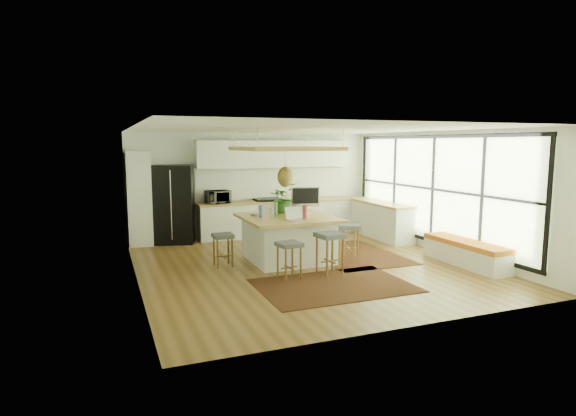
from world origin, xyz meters
name	(u,v)px	position (x,y,z in m)	size (l,w,h in m)	color
floor	(306,265)	(0.00, 0.00, 0.00)	(7.00, 7.00, 0.00)	brown
ceiling	(307,129)	(0.00, 0.00, 2.70)	(7.00, 7.00, 0.00)	white
wall_back	(253,184)	(0.00, 3.50, 1.35)	(6.50, 6.50, 0.00)	white
wall_front	(416,227)	(0.00, -3.50, 1.35)	(6.50, 6.50, 0.00)	white
wall_left	(134,206)	(-3.25, 0.00, 1.35)	(7.00, 7.00, 0.00)	white
wall_right	(440,192)	(3.25, 0.00, 1.35)	(7.00, 7.00, 0.00)	white
window_wall	(439,190)	(3.22, 0.00, 1.40)	(0.10, 6.20, 2.60)	black
pantry	(139,199)	(-2.95, 3.18, 1.12)	(0.55, 0.60, 2.25)	white
back_counter_base	(277,219)	(0.55, 3.18, 0.44)	(4.20, 0.60, 0.88)	white
back_counter_top	(277,201)	(0.55, 3.18, 0.90)	(4.24, 0.64, 0.05)	#AB863C
backsplash	(273,184)	(0.55, 3.48, 1.35)	(4.20, 0.02, 0.80)	white
upper_cabinets	(275,154)	(0.55, 3.32, 2.15)	(4.20, 0.34, 0.70)	white
range	(268,217)	(0.30, 3.18, 0.50)	(0.76, 0.62, 1.00)	#A5A5AA
right_counter_base	(378,220)	(2.93, 2.00, 0.44)	(0.60, 2.50, 0.88)	white
right_counter_top	(379,202)	(2.93, 2.00, 0.90)	(0.64, 2.54, 0.05)	#AB863C
window_bench	(466,253)	(2.95, -1.20, 0.25)	(0.52, 2.00, 0.50)	white
ceiling_panel	(285,162)	(-0.30, 0.40, 2.05)	(1.86, 1.86, 0.80)	#AB863C
rug_near	(334,285)	(-0.13, -1.48, 0.01)	(2.60, 1.80, 0.01)	black
rug_right	(352,254)	(1.29, 0.43, 0.01)	(1.80, 2.60, 0.01)	black
fridge	(173,205)	(-2.15, 3.16, 0.93)	(0.95, 0.74, 1.91)	black
island	(288,238)	(-0.21, 0.48, 0.47)	(1.85, 1.85, 0.93)	#AB863C
stool_near_left	(289,260)	(-0.69, -0.81, 0.35)	(0.40, 0.40, 0.67)	#474C4F
stool_near_right	(330,255)	(0.14, -0.76, 0.35)	(0.46, 0.46, 0.78)	#474C4F
stool_right_front	(349,242)	(1.04, 0.14, 0.35)	(0.43, 0.43, 0.74)	#474C4F
stool_right_back	(334,235)	(1.11, 0.99, 0.35)	(0.45, 0.45, 0.76)	#474C4F
stool_left_side	(223,249)	(-1.58, 0.50, 0.35)	(0.39, 0.39, 0.65)	#474C4F
laptop	(297,214)	(-0.23, -0.03, 1.05)	(0.36, 0.38, 0.27)	#A5A5AA
monitor	(305,201)	(0.30, 0.76, 1.19)	(0.62, 0.22, 0.58)	#A5A5AA
microwave	(218,195)	(-1.04, 3.19, 1.12)	(0.58, 0.32, 0.39)	#A5A5AA
island_plant	(283,201)	(-0.11, 1.02, 1.18)	(0.59, 0.65, 0.51)	#1E4C19
island_bowl	(255,214)	(-0.82, 0.81, 0.96)	(0.21, 0.21, 0.05)	silver
island_bottle_0	(261,212)	(-0.76, 0.58, 1.03)	(0.07, 0.07, 0.19)	#2C46B0
island_bottle_1	(272,214)	(-0.61, 0.33, 1.03)	(0.07, 0.07, 0.19)	#B8BABF
island_bottle_2	(305,213)	(0.04, 0.18, 1.03)	(0.07, 0.07, 0.19)	#973241
island_bottle_3	(303,211)	(0.14, 0.53, 1.03)	(0.07, 0.07, 0.19)	silver
island_bottle_4	(275,211)	(-0.41, 0.73, 1.03)	(0.07, 0.07, 0.19)	#588B53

